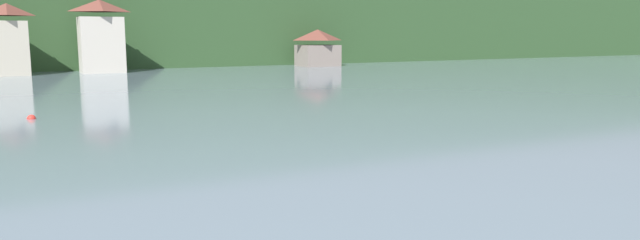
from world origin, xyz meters
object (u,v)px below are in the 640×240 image
object	(u,v)px
mooring_buoy_near	(31,119)
shore_building_central	(101,37)
shore_building_westcentral	(9,41)
shore_building_eastcentral	(318,48)

from	to	relation	value
mooring_buoy_near	shore_building_central	bearing A→B (deg)	76.81
shore_building_westcentral	shore_building_central	bearing A→B (deg)	0.63
shore_building_central	mooring_buoy_near	size ratio (longest dim) A/B	18.18
shore_building_central	shore_building_eastcentral	xyz separation A→B (m)	(34.98, 0.20, -1.94)
shore_building_central	shore_building_eastcentral	distance (m)	35.03
shore_building_central	shore_building_eastcentral	bearing A→B (deg)	0.33
shore_building_westcentral	mooring_buoy_near	distance (m)	45.93
shore_building_eastcentral	mooring_buoy_near	bearing A→B (deg)	-134.81
shore_building_central	mooring_buoy_near	distance (m)	47.32
shore_building_westcentral	shore_building_central	world-z (taller)	shore_building_central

